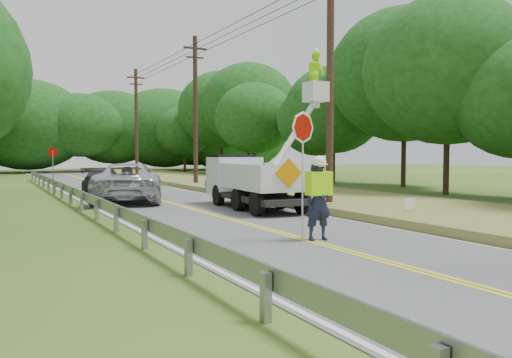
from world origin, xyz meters
name	(u,v)px	position (x,y,z in m)	size (l,w,h in m)	color
ground	(390,264)	(0.00, 0.00, 0.00)	(140.00, 140.00, 0.00)	#345919
road	(173,204)	(0.00, 14.00, 0.01)	(7.20, 96.00, 0.03)	#525255
guardrail	(76,194)	(-4.02, 14.91, 0.55)	(0.18, 48.00, 0.77)	gray
utility_poles	(242,98)	(5.00, 17.02, 5.27)	(1.60, 43.30, 10.00)	black
tall_grass_verge	(305,195)	(7.10, 14.00, 0.15)	(7.00, 96.00, 0.30)	olive
treeline_right	(313,101)	(15.70, 25.82, 6.41)	(12.54, 53.53, 11.93)	#332319
treeline_horizon	(73,126)	(1.89, 56.12, 5.50)	(57.87, 14.41, 11.80)	#174010
flagger	(318,195)	(0.25, 2.99, 1.21)	(1.24, 0.57, 3.36)	#191E33
bucket_truck	(252,173)	(2.54, 11.17, 1.46)	(3.70, 6.49, 6.31)	black
suv_silver	(128,182)	(-1.53, 16.00, 0.92)	(3.00, 6.51, 1.81)	silver
suv_darkgrey	(104,180)	(-1.41, 22.17, 0.71)	(1.94, 4.78, 1.39)	#323338
stop_sign_permanent	(53,163)	(-4.27, 20.97, 1.75)	(0.56, 0.06, 2.62)	gray
yard_sign	(410,204)	(5.43, 4.94, 0.54)	(0.52, 0.05, 0.75)	white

